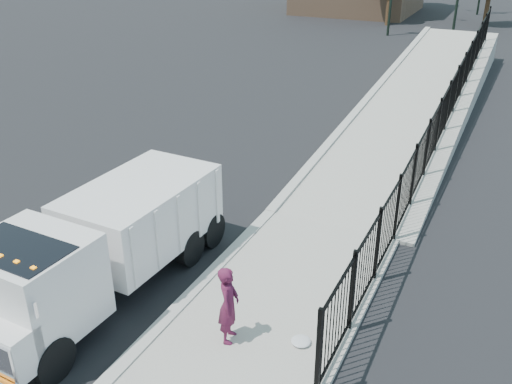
% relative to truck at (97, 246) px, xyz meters
% --- Properties ---
extents(ground, '(120.00, 120.00, 0.00)m').
position_rel_truck_xyz_m(ground, '(1.82, 1.18, -1.33)').
color(ground, black).
rests_on(ground, ground).
extents(sidewalk, '(3.55, 12.00, 0.12)m').
position_rel_truck_xyz_m(sidewalk, '(3.74, -0.82, -1.27)').
color(sidewalk, '#9E998E').
rests_on(sidewalk, ground).
extents(curb, '(0.30, 12.00, 0.16)m').
position_rel_truck_xyz_m(curb, '(1.82, -0.82, -1.25)').
color(curb, '#ADAAA3').
rests_on(curb, ground).
extents(ramp, '(3.95, 24.06, 3.19)m').
position_rel_truck_xyz_m(ramp, '(3.94, 17.18, -1.33)').
color(ramp, '#9E998E').
rests_on(ramp, ground).
extents(iron_fence, '(0.10, 28.00, 1.80)m').
position_rel_truck_xyz_m(iron_fence, '(5.37, 13.18, -0.43)').
color(iron_fence, black).
rests_on(iron_fence, ground).
extents(truck, '(2.56, 6.99, 2.36)m').
position_rel_truck_xyz_m(truck, '(0.00, 0.00, 0.00)').
color(truck, black).
rests_on(truck, ground).
extents(worker, '(0.55, 0.69, 1.66)m').
position_rel_truck_xyz_m(worker, '(3.30, -0.18, -0.38)').
color(worker, '#561634').
rests_on(worker, sidewalk).
extents(debris, '(0.40, 0.40, 0.10)m').
position_rel_truck_xyz_m(debris, '(4.65, 0.30, -1.16)').
color(debris, silver).
rests_on(debris, sidewalk).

